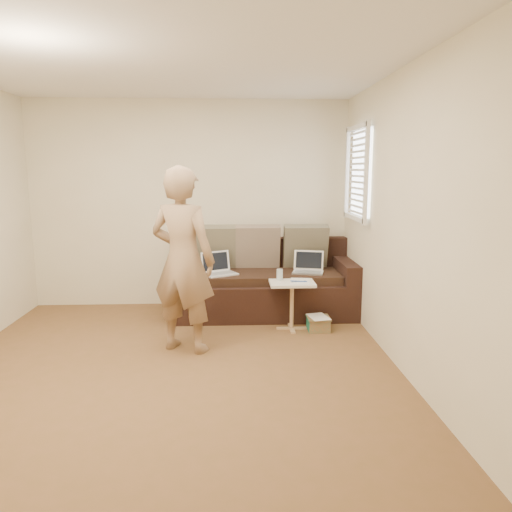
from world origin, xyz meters
name	(u,v)px	position (x,y,z in m)	size (l,w,h in m)	color
floor	(171,375)	(0.00, 0.00, 0.00)	(4.50, 4.50, 0.00)	brown
ceiling	(160,55)	(0.00, 0.00, 2.60)	(4.50, 4.50, 0.00)	white
wall_back	(190,205)	(0.00, 2.25, 1.30)	(4.00, 4.00, 0.00)	beige
wall_front	(77,297)	(0.00, -2.25, 1.30)	(4.00, 4.00, 0.00)	beige
wall_right	(408,223)	(2.00, 0.00, 1.30)	(4.50, 4.50, 0.00)	beige
window_blinds	(358,173)	(1.95, 1.50, 1.70)	(0.12, 0.88, 1.08)	white
sofa	(263,279)	(0.90, 1.77, 0.42)	(2.20, 0.95, 0.85)	black
pillow_left	(214,247)	(0.30, 1.99, 0.79)	(0.55, 0.14, 0.55)	brown
pillow_mid	(258,247)	(0.85, 2.00, 0.79)	(0.55, 0.14, 0.55)	#776455
pillow_right	(305,246)	(1.45, 1.99, 0.79)	(0.55, 0.14, 0.55)	brown
laptop_silver	(308,273)	(1.43, 1.66, 0.52)	(0.36, 0.26, 0.24)	#B7BABC
laptop_white	(220,275)	(0.39, 1.63, 0.52)	(0.37, 0.27, 0.27)	white
person	(183,260)	(0.07, 0.60, 0.89)	(0.65, 0.44, 1.78)	#8E704D
side_table	(292,306)	(1.18, 1.15, 0.27)	(0.49, 0.34, 0.54)	silver
drinking_glass	(280,274)	(1.06, 1.26, 0.60)	(0.07, 0.07, 0.12)	silver
scissors	(299,281)	(1.25, 1.14, 0.54)	(0.18, 0.10, 0.02)	silver
paper_on_table	(300,281)	(1.27, 1.18, 0.54)	(0.21, 0.30, 0.00)	white
striped_box	(318,323)	(1.47, 1.09, 0.08)	(0.25, 0.25, 0.16)	#D04B1F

